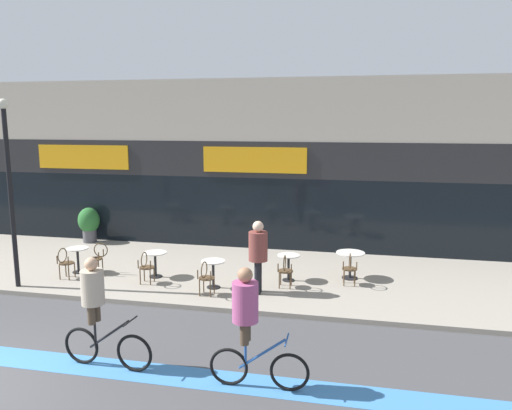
% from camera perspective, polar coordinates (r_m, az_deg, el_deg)
% --- Properties ---
extents(sidewalk_slab, '(40.00, 5.50, 0.12)m').
position_cam_1_polar(sidewalk_slab, '(15.51, -13.81, -6.92)').
color(sidewalk_slab, gray).
rests_on(sidewalk_slab, ground).
extents(storefront_facade, '(40.00, 4.06, 5.76)m').
position_cam_1_polar(storefront_facade, '(19.29, -8.03, 5.00)').
color(storefront_facade, '#B2A899').
rests_on(storefront_facade, ground).
extents(bike_lane_stripe, '(36.00, 0.70, 0.01)m').
position_cam_1_polar(bike_lane_stripe, '(11.04, -27.21, -15.07)').
color(bike_lane_stripe, '#3D7AB7').
rests_on(bike_lane_stripe, ground).
extents(bistro_table_0, '(0.62, 0.62, 0.72)m').
position_cam_1_polar(bistro_table_0, '(15.12, -19.71, -5.42)').
color(bistro_table_0, black).
rests_on(bistro_table_0, sidewalk_slab).
extents(bistro_table_1, '(0.65, 0.65, 0.71)m').
position_cam_1_polar(bistro_table_1, '(14.13, -11.45, -6.11)').
color(bistro_table_1, black).
rests_on(bistro_table_1, sidewalk_slab).
extents(bistro_table_2, '(0.63, 0.63, 0.73)m').
position_cam_1_polar(bistro_table_2, '(13.03, -4.91, -7.26)').
color(bistro_table_2, black).
rests_on(bistro_table_2, sidewalk_slab).
extents(bistro_table_3, '(0.61, 0.61, 0.72)m').
position_cam_1_polar(bistro_table_3, '(13.57, 3.74, -6.58)').
color(bistro_table_3, black).
rests_on(bistro_table_3, sidewalk_slab).
extents(bistro_table_4, '(0.78, 0.78, 0.74)m').
position_cam_1_polar(bistro_table_4, '(13.96, 10.72, -6.14)').
color(bistro_table_4, black).
rests_on(bistro_table_4, sidewalk_slab).
extents(cafe_chair_0_near, '(0.41, 0.58, 0.90)m').
position_cam_1_polar(cafe_chair_0_near, '(14.61, -21.01, -5.98)').
color(cafe_chair_0_near, '#4C3823').
rests_on(cafe_chair_0_near, sidewalk_slab).
extents(cafe_chair_0_side, '(0.60, 0.45, 0.90)m').
position_cam_1_polar(cafe_chair_0_side, '(14.81, -17.62, -5.58)').
color(cafe_chair_0_side, '#4C3823').
rests_on(cafe_chair_0_side, sidewalk_slab).
extents(cafe_chair_1_near, '(0.42, 0.58, 0.90)m').
position_cam_1_polar(cafe_chair_1_near, '(13.58, -12.49, -6.73)').
color(cafe_chair_1_near, '#4C3823').
rests_on(cafe_chair_1_near, sidewalk_slab).
extents(cafe_chair_2_near, '(0.42, 0.58, 0.90)m').
position_cam_1_polar(cafe_chair_2_near, '(12.46, -5.78, -8.05)').
color(cafe_chair_2_near, '#4C3823').
rests_on(cafe_chair_2_near, sidewalk_slab).
extents(cafe_chair_3_near, '(0.41, 0.58, 0.90)m').
position_cam_1_polar(cafe_chair_3_near, '(12.97, 3.34, -7.29)').
color(cafe_chair_3_near, '#4C3823').
rests_on(cafe_chair_3_near, sidewalk_slab).
extents(cafe_chair_4_near, '(0.42, 0.59, 0.90)m').
position_cam_1_polar(cafe_chair_4_near, '(13.36, 10.67, -6.94)').
color(cafe_chair_4_near, '#4C3823').
rests_on(cafe_chair_4_near, sidewalk_slab).
extents(planter_pot, '(0.75, 0.75, 1.24)m').
position_cam_1_polar(planter_pot, '(18.65, -18.54, -1.95)').
color(planter_pot, '#4C4C51').
rests_on(planter_pot, sidewalk_slab).
extents(lamp_post, '(0.26, 0.26, 4.82)m').
position_cam_1_polar(lamp_post, '(14.08, -26.36, 2.59)').
color(lamp_post, black).
rests_on(lamp_post, sidewalk_slab).
extents(cyclist_0, '(1.78, 0.51, 2.04)m').
position_cam_1_polar(cyclist_0, '(9.51, -17.70, -10.99)').
color(cyclist_0, black).
rests_on(cyclist_0, ground).
extents(cyclist_1, '(1.69, 0.48, 2.08)m').
position_cam_1_polar(cyclist_1, '(8.39, -0.85, -12.85)').
color(cyclist_1, black).
rests_on(cyclist_1, ground).
extents(pedestrian_near_end, '(0.51, 0.51, 1.85)m').
position_cam_1_polar(pedestrian_near_end, '(12.45, 0.24, -5.23)').
color(pedestrian_near_end, black).
rests_on(pedestrian_near_end, sidewalk_slab).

